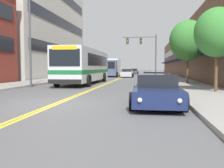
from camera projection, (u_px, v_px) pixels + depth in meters
ground_plane at (127, 76)px, 47.58m from camera, size 240.00×240.00×0.00m
sidewalk_left at (89, 75)px, 48.59m from camera, size 3.56×106.00×0.15m
sidewalk_right at (165, 75)px, 46.56m from camera, size 3.56×106.00×0.15m
centre_line at (127, 76)px, 47.58m from camera, size 0.34×106.00×0.01m
storefront_row_right at (199, 54)px, 45.46m from camera, size 9.10×68.00×7.95m
city_bus at (85, 65)px, 24.21m from camera, size 2.95×11.98×3.20m
car_champagne_parked_left_near at (100, 73)px, 43.21m from camera, size 1.99×4.78×1.30m
car_black_parked_left_far at (90, 74)px, 36.25m from camera, size 2.15×4.81×1.25m
car_navy_parked_right_foreground at (157, 91)px, 10.38m from camera, size 2.06×4.90×1.29m
car_red_parked_right_mid at (153, 79)px, 20.74m from camera, size 2.16×4.73×1.21m
car_dark_grey_moving_lead at (134, 72)px, 59.32m from camera, size 2.08×4.67×1.28m
car_silver_moving_second at (127, 73)px, 39.75m from camera, size 2.00×4.39×1.31m
box_truck at (112, 67)px, 42.67m from camera, size 2.72×7.22×3.02m
traffic_signal_mast at (145, 47)px, 39.14m from camera, size 5.33×0.38×6.68m
street_lamp_left_near at (33, 25)px, 19.54m from camera, size 1.93×0.28×8.39m
street_tree_right_near at (217, 33)px, 14.41m from camera, size 2.61×2.61×4.87m
street_tree_right_mid at (188, 40)px, 22.57m from camera, size 3.34×3.34×5.70m
fire_hydrant at (169, 78)px, 23.56m from camera, size 0.30×0.22×0.87m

